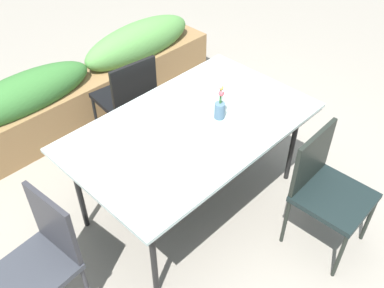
{
  "coord_description": "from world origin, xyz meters",
  "views": [
    {
      "loc": [
        -1.75,
        -1.66,
        2.65
      ],
      "look_at": [
        -0.06,
        -0.01,
        0.61
      ],
      "focal_mm": 39.98,
      "sensor_mm": 36.0,
      "label": 1
    }
  ],
  "objects_px": {
    "chair_end_left": "(43,254)",
    "chair_near_right": "(326,186)",
    "flower_vase": "(220,107)",
    "chair_far_side": "(128,96)",
    "planter_box": "(90,83)",
    "dining_table": "(192,130)"
  },
  "relations": [
    {
      "from": "chair_far_side",
      "to": "flower_vase",
      "type": "bearing_deg",
      "value": -79.11
    },
    {
      "from": "dining_table",
      "to": "planter_box",
      "type": "relative_size",
      "value": 0.61
    },
    {
      "from": "chair_far_side",
      "to": "flower_vase",
      "type": "distance_m",
      "value": 1.04
    },
    {
      "from": "dining_table",
      "to": "flower_vase",
      "type": "xyz_separation_m",
      "value": [
        0.2,
        -0.08,
        0.14
      ]
    },
    {
      "from": "flower_vase",
      "to": "chair_near_right",
      "type": "bearing_deg",
      "value": -76.43
    },
    {
      "from": "dining_table",
      "to": "chair_end_left",
      "type": "bearing_deg",
      "value": 179.69
    },
    {
      "from": "dining_table",
      "to": "flower_vase",
      "type": "bearing_deg",
      "value": -21.97
    },
    {
      "from": "dining_table",
      "to": "chair_end_left",
      "type": "relative_size",
      "value": 1.95
    },
    {
      "from": "chair_end_left",
      "to": "chair_far_side",
      "type": "relative_size",
      "value": 0.99
    },
    {
      "from": "chair_end_left",
      "to": "chair_far_side",
      "type": "height_order",
      "value": "chair_far_side"
    },
    {
      "from": "chair_near_right",
      "to": "flower_vase",
      "type": "xyz_separation_m",
      "value": [
        -0.2,
        0.81,
        0.35
      ]
    },
    {
      "from": "chair_end_left",
      "to": "chair_near_right",
      "type": "height_order",
      "value": "chair_near_right"
    },
    {
      "from": "dining_table",
      "to": "chair_end_left",
      "type": "height_order",
      "value": "chair_end_left"
    },
    {
      "from": "chair_far_side",
      "to": "dining_table",
      "type": "bearing_deg",
      "value": -91.37
    },
    {
      "from": "dining_table",
      "to": "chair_end_left",
      "type": "xyz_separation_m",
      "value": [
        -1.25,
        0.01,
        -0.23
      ]
    },
    {
      "from": "dining_table",
      "to": "chair_far_side",
      "type": "relative_size",
      "value": 1.93
    },
    {
      "from": "chair_far_side",
      "to": "planter_box",
      "type": "height_order",
      "value": "chair_far_side"
    },
    {
      "from": "chair_end_left",
      "to": "chair_far_side",
      "type": "xyz_separation_m",
      "value": [
        1.36,
        0.89,
        0.03
      ]
    },
    {
      "from": "dining_table",
      "to": "chair_far_side",
      "type": "xyz_separation_m",
      "value": [
        0.12,
        0.9,
        -0.2
      ]
    },
    {
      "from": "chair_near_right",
      "to": "planter_box",
      "type": "xyz_separation_m",
      "value": [
        -0.24,
        2.45,
        -0.17
      ]
    },
    {
      "from": "chair_end_left",
      "to": "chair_near_right",
      "type": "xyz_separation_m",
      "value": [
        1.64,
        -0.9,
        0.02
      ]
    },
    {
      "from": "dining_table",
      "to": "chair_near_right",
      "type": "bearing_deg",
      "value": -66.11
    }
  ]
}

